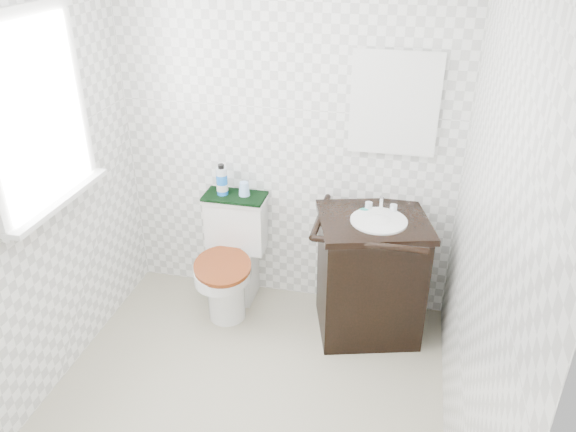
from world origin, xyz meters
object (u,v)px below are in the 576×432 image
at_px(toilet, 232,262).
at_px(cup, 244,189).
at_px(trash_bin, 345,297).
at_px(mouthwash_bottle, 222,181).
at_px(vanity, 370,273).

bearing_deg(toilet, cup, 64.48).
xyz_separation_m(trash_bin, cup, (-0.72, 0.10, 0.69)).
distance_m(trash_bin, cup, 1.00).
distance_m(mouthwash_bottle, cup, 0.16).
relative_size(toilet, vanity, 0.84).
distance_m(toilet, mouthwash_bottle, 0.57).
xyz_separation_m(vanity, trash_bin, (-0.16, 0.10, -0.28)).
height_order(toilet, trash_bin, toilet).
bearing_deg(vanity, mouthwash_bottle, 169.73).
bearing_deg(mouthwash_bottle, vanity, -10.27).
bearing_deg(mouthwash_bottle, cup, 5.90).
xyz_separation_m(vanity, mouthwash_bottle, (-1.02, 0.18, 0.46)).
distance_m(vanity, cup, 0.98).
relative_size(trash_bin, mouthwash_bottle, 1.39).
height_order(vanity, cup, vanity).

